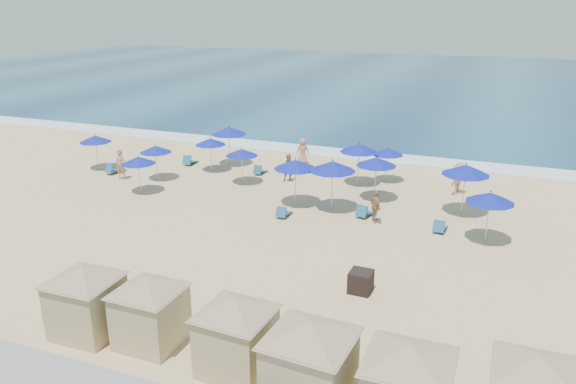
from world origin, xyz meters
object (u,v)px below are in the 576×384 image
at_px(cabana_1, 149,302).
at_px(cabana_0, 85,292).
at_px(umbrella_1, 156,149).
at_px(umbrella_11, 490,198).
at_px(umbrella_2, 210,142).
at_px(umbrella_0, 95,139).
at_px(beachgoer_3, 459,178).
at_px(beachgoer_1, 290,168).
at_px(umbrella_3, 138,160).
at_px(beachgoer_0, 121,165).
at_px(umbrella_7, 359,148).
at_px(umbrella_4, 229,131).
at_px(umbrella_5, 242,152).
at_px(umbrella_6, 295,164).
at_px(umbrella_10, 466,170).
at_px(umbrella_9, 388,151).
at_px(cabana_2, 236,325).
at_px(beachgoer_2, 376,206).
at_px(cabana_3, 310,353).
at_px(umbrella_8, 333,166).
at_px(cabana_4, 408,376).
at_px(beachgoer_4, 303,151).
at_px(umbrella_12, 376,161).
at_px(trash_bin, 361,282).

bearing_deg(cabana_1, cabana_0, -173.36).
relative_size(umbrella_1, umbrella_11, 0.89).
distance_m(umbrella_2, umbrella_11, 17.74).
xyz_separation_m(cabana_0, umbrella_0, (-12.30, 15.44, 0.50)).
bearing_deg(beachgoer_3, beachgoer_1, 131.51).
relative_size(umbrella_3, beachgoer_0, 1.19).
relative_size(umbrella_2, umbrella_7, 0.86).
distance_m(umbrella_4, umbrella_5, 4.17).
bearing_deg(beachgoer_0, umbrella_6, -4.74).
distance_m(cabana_1, umbrella_10, 17.43).
bearing_deg(umbrella_9, umbrella_0, -166.64).
xyz_separation_m(cabana_2, beachgoer_3, (4.45, 18.83, -0.58)).
relative_size(umbrella_9, umbrella_10, 0.79).
bearing_deg(beachgoer_3, beachgoer_2, -175.81).
distance_m(cabana_3, umbrella_4, 23.75).
xyz_separation_m(umbrella_0, beachgoer_2, (18.79, -2.49, -1.17)).
height_order(umbrella_5, umbrella_8, umbrella_8).
bearing_deg(umbrella_6, beachgoer_3, 32.46).
bearing_deg(umbrella_0, beachgoer_3, 8.75).
height_order(cabana_0, umbrella_10, umbrella_10).
relative_size(umbrella_0, umbrella_10, 0.85).
height_order(cabana_0, beachgoer_1, cabana_0).
distance_m(umbrella_2, umbrella_3, 5.50).
distance_m(cabana_4, umbrella_6, 16.74).
distance_m(umbrella_9, beachgoer_4, 6.23).
height_order(cabana_4, umbrella_5, cabana_4).
bearing_deg(beachgoer_0, umbrella_10, 1.34).
distance_m(umbrella_2, umbrella_8, 10.06).
bearing_deg(umbrella_6, umbrella_12, 32.46).
relative_size(beachgoer_3, beachgoer_4, 1.03).
relative_size(umbrella_9, umbrella_12, 0.86).
bearing_deg(umbrella_10, cabana_3, -98.63).
distance_m(umbrella_4, beachgoer_2, 13.12).
distance_m(umbrella_2, umbrella_5, 3.37).
distance_m(umbrella_2, umbrella_6, 8.21).
xyz_separation_m(cabana_1, umbrella_11, (9.42, 12.18, 0.68)).
xyz_separation_m(umbrella_11, beachgoer_1, (-11.50, 5.09, -1.28)).
xyz_separation_m(cabana_2, umbrella_1, (-12.84, 14.94, 0.41)).
relative_size(umbrella_7, beachgoer_2, 1.55).
xyz_separation_m(trash_bin, cabana_4, (2.84, -6.51, 1.16)).
distance_m(cabana_0, cabana_3, 7.90).
relative_size(umbrella_5, beachgoer_2, 1.33).
distance_m(cabana_3, umbrella_2, 22.58).
distance_m(umbrella_7, umbrella_9, 1.92).
bearing_deg(cabana_1, cabana_3, -8.97).
height_order(cabana_3, umbrella_11, cabana_3).
bearing_deg(beachgoer_2, cabana_1, 124.30).
bearing_deg(umbrella_8, beachgoer_2, -19.07).
xyz_separation_m(cabana_2, umbrella_3, (-12.30, 12.48, 0.42)).
bearing_deg(beachgoer_2, umbrella_9, -29.60).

